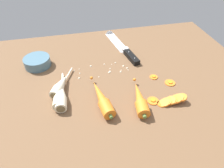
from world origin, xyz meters
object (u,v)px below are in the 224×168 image
at_px(carrot_slice_stack, 172,100).
at_px(carrot_slice_stray_near, 170,82).
at_px(chefs_knife, 120,45).
at_px(parsnip_mid_left, 61,95).
at_px(whole_carrot_second, 140,99).
at_px(carrot_slice_stray_mid, 154,77).
at_px(parsnip_mid_right, 61,85).
at_px(parsnip_front, 60,95).
at_px(whole_carrot, 102,99).
at_px(carrot_slice_stray_far, 153,100).
at_px(prep_bowl, 37,62).

height_order(carrot_slice_stack, carrot_slice_stray_near, carrot_slice_stack).
height_order(chefs_knife, carrot_slice_stray_near, chefs_knife).
bearing_deg(parsnip_mid_left, chefs_knife, 46.95).
distance_m(whole_carrot_second, carrot_slice_stray_mid, 0.16).
distance_m(whole_carrot_second, parsnip_mid_right, 0.30).
xyz_separation_m(parsnip_mid_right, carrot_slice_stray_mid, (0.37, -0.01, -0.02)).
distance_m(parsnip_mid_left, carrot_slice_stack, 0.39).
relative_size(parsnip_front, parsnip_mid_left, 0.90).
distance_m(whole_carrot_second, carrot_slice_stray_near, 0.17).
height_order(chefs_knife, carrot_slice_stack, carrot_slice_stack).
bearing_deg(parsnip_mid_left, parsnip_mid_right, 90.96).
bearing_deg(whole_carrot_second, carrot_slice_stray_mid, 50.31).
relative_size(chefs_knife, whole_carrot_second, 1.82).
height_order(whole_carrot, parsnip_mid_right, whole_carrot).
height_order(parsnip_mid_right, carrot_slice_stray_far, parsnip_mid_right).
height_order(parsnip_mid_left, prep_bowl, same).
distance_m(chefs_knife, parsnip_front, 0.43).
distance_m(carrot_slice_stray_near, carrot_slice_stray_mid, 0.07).
bearing_deg(carrot_slice_stray_near, whole_carrot, -170.51).
relative_size(carrot_slice_stray_mid, carrot_slice_stray_far, 0.77).
bearing_deg(parsnip_mid_right, carrot_slice_stray_far, -22.98).
relative_size(parsnip_mid_left, carrot_slice_stray_mid, 6.54).
xyz_separation_m(parsnip_mid_left, carrot_slice_stray_mid, (0.36, 0.04, -0.02)).
xyz_separation_m(whole_carrot, parsnip_front, (-0.14, 0.05, -0.00)).
xyz_separation_m(chefs_knife, whole_carrot_second, (-0.03, -0.39, 0.01)).
height_order(parsnip_mid_left, carrot_slice_stray_far, parsnip_mid_left).
bearing_deg(chefs_knife, carrot_slice_stray_mid, -74.93).
bearing_deg(whole_carrot_second, carrot_slice_stray_far, 0.17).
bearing_deg(chefs_knife, parsnip_front, -133.79).
height_order(whole_carrot_second, prep_bowl, whole_carrot_second).
xyz_separation_m(parsnip_mid_right, carrot_slice_stack, (0.37, -0.15, -0.01)).
height_order(parsnip_front, carrot_slice_stray_near, parsnip_front).
bearing_deg(whole_carrot, chefs_knife, 66.53).
distance_m(whole_carrot_second, prep_bowl, 0.47).
xyz_separation_m(chefs_knife, carrot_slice_stack, (0.08, -0.41, 0.01)).
xyz_separation_m(chefs_knife, carrot_slice_stray_near, (0.12, -0.31, -0.00)).
height_order(parsnip_front, prep_bowl, same).
relative_size(carrot_slice_stack, prep_bowl, 0.95).
height_order(parsnip_mid_left, carrot_slice_stray_near, parsnip_mid_left).
bearing_deg(carrot_slice_stray_far, carrot_slice_stray_mid, 67.11).
xyz_separation_m(whole_carrot_second, carrot_slice_stray_mid, (0.10, 0.12, -0.02)).
xyz_separation_m(parsnip_mid_right, prep_bowl, (-0.09, 0.18, 0.00)).
bearing_deg(chefs_knife, prep_bowl, -167.98).
bearing_deg(parsnip_mid_left, carrot_slice_stray_far, -14.08).
distance_m(carrot_slice_stray_far, prep_bowl, 0.51).
height_order(carrot_slice_stack, carrot_slice_stray_far, carrot_slice_stack).
bearing_deg(carrot_slice_stack, carrot_slice_stray_near, 67.43).
bearing_deg(prep_bowl, whole_carrot, -50.48).
relative_size(whole_carrot_second, parsnip_front, 1.04).
distance_m(whole_carrot_second, carrot_slice_stray_far, 0.05).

